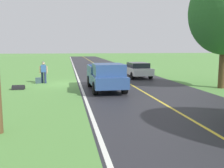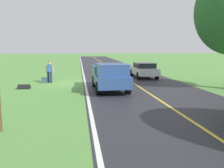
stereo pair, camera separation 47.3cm
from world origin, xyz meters
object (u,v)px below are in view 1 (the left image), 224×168
object	(u,v)px
hitchhiker_walking	(44,71)
pickup_truck_passing	(106,76)
sedan_near_oncoming	(137,69)
suitcase_carried	(38,80)

from	to	relation	value
hitchhiker_walking	pickup_truck_passing	distance (m)	6.17
hitchhiker_walking	sedan_near_oncoming	distance (m)	8.79
suitcase_carried	pickup_truck_passing	distance (m)	6.43
hitchhiker_walking	sedan_near_oncoming	size ratio (longest dim) A/B	0.40
suitcase_carried	sedan_near_oncoming	bearing A→B (deg)	101.38
sedan_near_oncoming	pickup_truck_passing	bearing A→B (deg)	59.38
suitcase_carried	sedan_near_oncoming	world-z (taller)	sedan_near_oncoming
suitcase_carried	pickup_truck_passing	size ratio (longest dim) A/B	0.09
hitchhiker_walking	suitcase_carried	distance (m)	0.86
pickup_truck_passing	sedan_near_oncoming	xyz separation A→B (m)	(-4.05, -6.85, -0.21)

